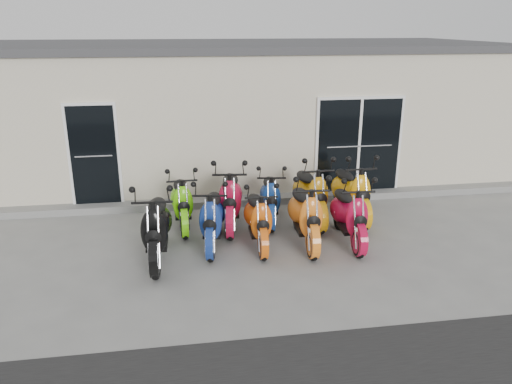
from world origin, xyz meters
TOP-DOWN VIEW (x-y plane):
  - ground at (0.00, 0.00)m, footprint 80.00×80.00m
  - building at (0.00, 5.20)m, footprint 14.00×6.00m
  - roof_cap at (0.00, 5.20)m, footprint 14.20×6.20m
  - front_step at (0.00, 2.02)m, footprint 14.00×0.40m
  - door_left at (-3.20, 2.17)m, footprint 1.07×0.08m
  - door_right at (2.60, 2.17)m, footprint 2.02×0.08m
  - scooter_front_black at (-1.86, -0.50)m, footprint 0.79×2.03m
  - scooter_front_blue at (-0.90, -0.09)m, footprint 0.92×1.92m
  - scooter_front_orange_a at (-0.09, -0.20)m, footprint 0.68×1.79m
  - scooter_front_orange_b at (0.76, -0.26)m, footprint 0.79×1.98m
  - scooter_front_red at (1.56, -0.32)m, footprint 0.75×1.90m
  - scooter_back_green at (-1.42, 0.90)m, footprint 0.73×1.83m
  - scooter_back_red at (-0.48, 0.80)m, footprint 0.96×2.08m
  - scooter_back_blue at (0.34, 0.93)m, footprint 0.87×1.81m
  - scooter_back_yellow at (1.14, 0.81)m, footprint 0.78×2.00m
  - scooter_back_extra at (1.99, 0.81)m, footprint 0.78×2.00m

SIDE VIEW (x-z plane):
  - ground at x=0.00m, z-range 0.00..0.00m
  - front_step at x=0.00m, z-range 0.00..0.15m
  - scooter_back_blue at x=0.34m, z-range 0.00..1.28m
  - scooter_front_orange_a at x=-0.09m, z-range 0.00..1.31m
  - scooter_back_green at x=-1.42m, z-range 0.00..1.33m
  - scooter_front_blue at x=-0.90m, z-range 0.00..1.37m
  - scooter_front_red at x=1.56m, z-range 0.00..1.38m
  - scooter_front_orange_b at x=0.76m, z-range 0.00..1.44m
  - scooter_back_yellow at x=1.14m, z-range 0.00..1.47m
  - scooter_back_extra at x=1.99m, z-range 0.00..1.47m
  - scooter_front_black at x=-1.86m, z-range 0.00..1.48m
  - scooter_back_red at x=-0.48m, z-range 0.00..1.48m
  - door_left at x=-3.20m, z-range 0.15..2.37m
  - door_right at x=2.60m, z-range 0.15..2.37m
  - building at x=0.00m, z-range 0.00..3.20m
  - roof_cap at x=0.00m, z-range 3.20..3.36m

